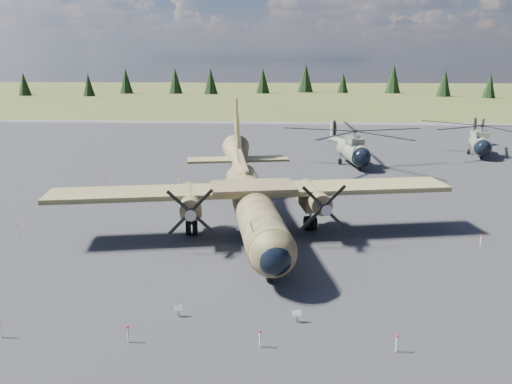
{
  "coord_description": "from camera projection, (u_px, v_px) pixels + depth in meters",
  "views": [
    {
      "loc": [
        3.08,
        -33.26,
        12.47
      ],
      "look_at": [
        0.82,
        2.0,
        3.07
      ],
      "focal_mm": 35.0,
      "sensor_mm": 36.0,
      "label": 1
    }
  ],
  "objects": [
    {
      "name": "ground",
      "position": [
        243.0,
        241.0,
        35.47
      ],
      "size": [
        500.0,
        500.0,
        0.0
      ],
      "primitive_type": "plane",
      "color": "brown",
      "rests_on": "ground"
    },
    {
      "name": "apron",
      "position": [
        253.0,
        202.0,
        45.12
      ],
      "size": [
        120.0,
        120.0,
        0.04
      ],
      "primitive_type": "cube",
      "color": "#57565B",
      "rests_on": "ground"
    },
    {
      "name": "transport_plane",
      "position": [
        251.0,
        195.0,
        37.01
      ],
      "size": [
        28.74,
        25.84,
        9.48
      ],
      "rotation": [
        0.0,
        0.0,
        0.19
      ],
      "color": "#404123",
      "rests_on": "ground"
    },
    {
      "name": "helicopter_near",
      "position": [
        353.0,
        140.0,
        59.62
      ],
      "size": [
        20.04,
        21.74,
        4.42
      ],
      "rotation": [
        0.0,
        0.0,
        0.17
      ],
      "color": "slate",
      "rests_on": "ground"
    },
    {
      "name": "helicopter_mid",
      "position": [
        481.0,
        134.0,
        65.85
      ],
      "size": [
        20.06,
        20.98,
        4.23
      ],
      "rotation": [
        0.0,
        0.0,
        -0.24
      ],
      "color": "slate",
      "rests_on": "ground"
    },
    {
      "name": "info_placard_left",
      "position": [
        178.0,
        309.0,
        24.86
      ],
      "size": [
        0.43,
        0.29,
        0.63
      ],
      "rotation": [
        0.0,
        0.0,
        0.33
      ],
      "color": "gray",
      "rests_on": "ground"
    },
    {
      "name": "info_placard_right",
      "position": [
        297.0,
        314.0,
        24.32
      ],
      "size": [
        0.45,
        0.27,
        0.65
      ],
      "rotation": [
        0.0,
        0.0,
        0.23
      ],
      "color": "gray",
      "rests_on": "ground"
    },
    {
      "name": "barrier_fence",
      "position": [
        236.0,
        234.0,
        35.3
      ],
      "size": [
        33.12,
        29.62,
        0.85
      ],
      "color": "silver",
      "rests_on": "ground"
    },
    {
      "name": "treeline",
      "position": [
        387.0,
        169.0,
        36.27
      ],
      "size": [
        336.79,
        339.98,
        10.99
      ],
      "color": "black",
      "rests_on": "ground"
    }
  ]
}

